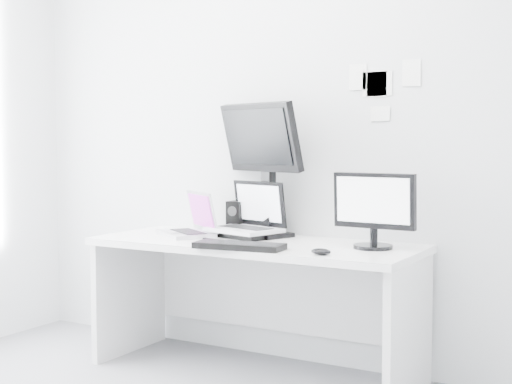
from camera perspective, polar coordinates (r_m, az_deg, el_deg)
back_wall at (r=4.30m, az=2.23°, el=4.96°), size 3.60×0.00×3.60m
desk at (r=4.10m, az=-0.10°, el=-8.87°), size 1.80×0.70×0.73m
macbook at (r=4.27m, az=-5.43°, el=-1.59°), size 0.44×0.42×0.27m
speaker at (r=4.41m, az=-1.51°, el=-1.91°), size 0.11×0.11×0.19m
dell_laptop at (r=4.18m, az=-0.96°, el=-1.29°), size 0.46×0.40×0.32m
rear_monitor at (r=4.22m, az=0.62°, el=1.85°), size 0.61×0.39×0.78m
samsung_monitor at (r=3.79m, az=8.99°, el=-1.33°), size 0.44×0.22×0.40m
keyboard at (r=3.76m, az=-1.29°, el=-4.15°), size 0.48×0.22×0.03m
mouse at (r=3.56m, az=5.01°, el=-4.58°), size 0.10×0.06×0.03m
wall_note_0 at (r=4.12m, az=7.82°, el=8.73°), size 0.10×0.00×0.14m
wall_note_1 at (r=4.06m, az=9.80°, el=8.21°), size 0.09×0.00×0.13m
wall_note_2 at (r=4.02m, az=11.84°, el=8.95°), size 0.10×0.00×0.14m
wall_note_3 at (r=4.06m, az=9.50°, el=5.96°), size 0.11×0.00×0.08m
wall_note_4 at (r=4.09m, az=8.93°, el=8.18°), size 0.11×0.00×0.13m
wall_note_5 at (r=4.08m, az=9.25°, el=8.19°), size 0.11×0.00×0.14m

